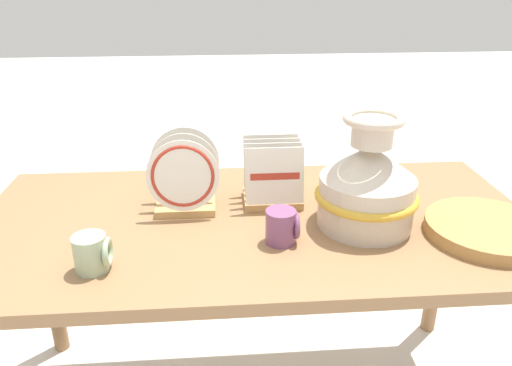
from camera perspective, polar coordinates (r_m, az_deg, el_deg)
The scene contains 7 objects.
display_table at distance 1.45m, azimuth 0.00°, elevation -6.79°, with size 1.57×0.77×0.72m.
ceramic_vase at distance 1.36m, azimuth 12.62°, elevation 0.02°, with size 0.28×0.28×0.31m.
dish_rack_round_plates at distance 1.44m, azimuth -8.18°, elevation 0.22°, with size 0.20×0.15×0.23m.
dish_rack_square_plates at distance 1.48m, azimuth 1.90°, elevation 0.29°, with size 0.17×0.15×0.19m.
wicker_charger_stack at distance 1.46m, azimuth 24.95°, elevation -4.80°, with size 0.32×0.32×0.04m.
mug_plum_glaze at distance 1.28m, azimuth 3.04°, elevation -4.97°, with size 0.09×0.08×0.09m.
mug_sage_glaze at distance 1.23m, azimuth -18.18°, elevation -7.62°, with size 0.09×0.08×0.09m.
Camera 1 is at (-0.10, -1.24, 1.38)m, focal length 35.00 mm.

